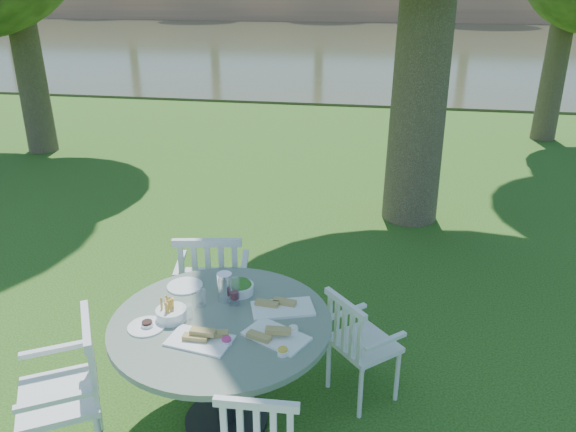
# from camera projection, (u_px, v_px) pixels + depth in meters

# --- Properties ---
(ground) EXTENTS (140.00, 140.00, 0.00)m
(ground) POSITION_uv_depth(u_px,v_px,m) (284.00, 310.00, 5.13)
(ground) COLOR #163B0C
(ground) RESTS_ON ground
(table) EXTENTS (1.39, 1.39, 0.82)m
(table) POSITION_uv_depth(u_px,v_px,m) (222.00, 341.00, 3.57)
(table) COLOR black
(table) RESTS_ON ground
(chair_ne) EXTENTS (0.58, 0.58, 0.84)m
(chair_ne) POSITION_uv_depth(u_px,v_px,m) (355.00, 340.00, 3.87)
(chair_ne) COLOR silver
(chair_ne) RESTS_ON ground
(chair_nw) EXTENTS (0.60, 0.57, 1.02)m
(chair_nw) POSITION_uv_depth(u_px,v_px,m) (211.00, 282.00, 4.41)
(chair_nw) COLOR silver
(chair_nw) RESTS_ON ground
(chair_sw) EXTENTS (0.65, 0.66, 0.97)m
(chair_sw) POSITION_uv_depth(u_px,v_px,m) (74.00, 383.00, 3.33)
(chair_sw) COLOR silver
(chair_sw) RESTS_ON ground
(tableware) EXTENTS (1.14, 0.86, 0.20)m
(tableware) POSITION_uv_depth(u_px,v_px,m) (219.00, 307.00, 3.58)
(tableware) COLOR white
(tableware) RESTS_ON table
(river) EXTENTS (100.00, 28.00, 0.12)m
(river) POSITION_uv_depth(u_px,v_px,m) (374.00, 45.00, 25.99)
(river) COLOR #33351F
(river) RESTS_ON ground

